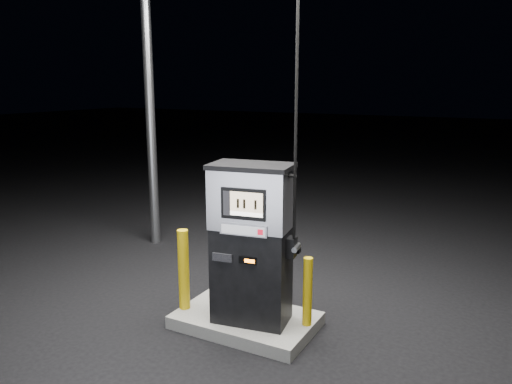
% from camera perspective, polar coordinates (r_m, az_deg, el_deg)
% --- Properties ---
extents(ground, '(80.00, 80.00, 0.00)m').
position_cam_1_polar(ground, '(6.10, -1.15, -15.08)').
color(ground, black).
rests_on(ground, ground).
extents(pump_island, '(1.60, 1.00, 0.15)m').
position_cam_1_polar(pump_island, '(6.07, -1.15, -14.45)').
color(pump_island, slate).
rests_on(pump_island, ground).
extents(fuel_dispenser, '(1.04, 0.67, 3.76)m').
position_cam_1_polar(fuel_dispenser, '(5.56, -0.49, -5.78)').
color(fuel_dispenser, black).
rests_on(fuel_dispenser, pump_island).
extents(bollard_left, '(0.17, 0.17, 0.98)m').
position_cam_1_polar(bollard_left, '(6.06, -8.27, -8.77)').
color(bollard_left, gold).
rests_on(bollard_left, pump_island).
extents(bollard_right, '(0.12, 0.12, 0.79)m').
position_cam_1_polar(bollard_right, '(5.67, 5.91, -11.26)').
color(bollard_right, gold).
rests_on(bollard_right, pump_island).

